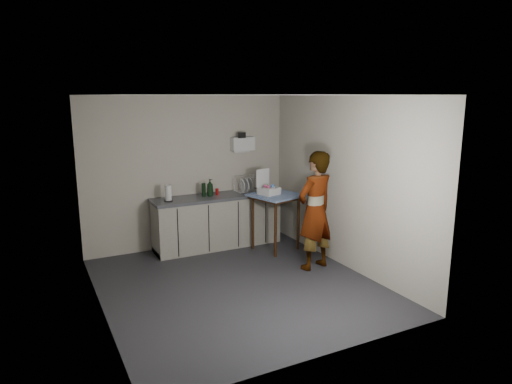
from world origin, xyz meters
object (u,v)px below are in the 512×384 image
dark_bottle (204,190)px  paper_towel (168,194)px  standing_man (315,211)px  soap_bottle (210,188)px  dish_rack (247,188)px  kitchen_counter (217,222)px  bakery_box (268,189)px  soda_can (217,192)px  side_table (276,201)px

dark_bottle → paper_towel: paper_towel is taller
dark_bottle → standing_man: bearing=-55.4°
soap_bottle → dish_rack: (0.71, 0.03, -0.08)m
kitchen_counter → soap_bottle: size_ratio=7.60×
paper_towel → dish_rack: size_ratio=0.64×
dish_rack → soap_bottle: bearing=-177.3°
kitchen_counter → paper_towel: paper_towel is taller
dark_bottle → bakery_box: bearing=-31.4°
soda_can → bakery_box: (0.69, -0.58, 0.09)m
dish_rack → paper_towel: bearing=-176.9°
soap_bottle → paper_towel: soap_bottle is taller
paper_towel → bakery_box: (1.58, -0.49, 0.02)m
paper_towel → kitchen_counter: bearing=2.9°
side_table → standing_man: 1.03m
standing_man → soda_can: size_ratio=16.26×
dark_bottle → bakery_box: size_ratio=0.55×
paper_towel → dark_bottle: bearing=7.5°
dish_rack → side_table: bearing=-69.8°
kitchen_counter → dark_bottle: (-0.22, 0.04, 0.60)m
side_table → bakery_box: (-0.11, 0.07, 0.22)m
soda_can → dark_bottle: size_ratio=0.48×
standing_man → soap_bottle: standing_man is taller
standing_man → soda_can: standing_man is taller
standing_man → soap_bottle: size_ratio=6.11×
kitchen_counter → paper_towel: size_ratio=8.41×
dish_rack → standing_man: bearing=-78.6°
side_table → soda_can: (-0.80, 0.64, 0.13)m
soap_bottle → dish_rack: bearing=2.7°
dish_rack → soda_can: bearing=179.1°
paper_towel → bakery_box: bakery_box is taller
soap_bottle → dish_rack: 0.72m
kitchen_counter → dish_rack: 0.81m
kitchen_counter → paper_towel: 1.06m
paper_towel → bakery_box: size_ratio=0.64×
bakery_box → side_table: bearing=-46.8°
kitchen_counter → soap_bottle: bearing=178.9°
dish_rack → bakery_box: bakery_box is taller
soda_can → kitchen_counter: bearing=-118.3°
bakery_box → paper_towel: bearing=147.7°
kitchen_counter → soda_can: size_ratio=20.23×
dark_bottle → dish_rack: (0.81, -0.00, -0.05)m
paper_towel → soap_bottle: bearing=3.5°
soap_bottle → bakery_box: bearing=-32.6°
kitchen_counter → side_table: side_table is taller
dark_bottle → paper_towel: (-0.64, -0.08, 0.01)m
kitchen_counter → standing_man: standing_man is taller
standing_man → dish_rack: 1.69m
paper_towel → bakery_box: 1.65m
standing_man → bakery_box: (-0.21, 1.09, 0.16)m
bakery_box → soap_bottle: bearing=132.3°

